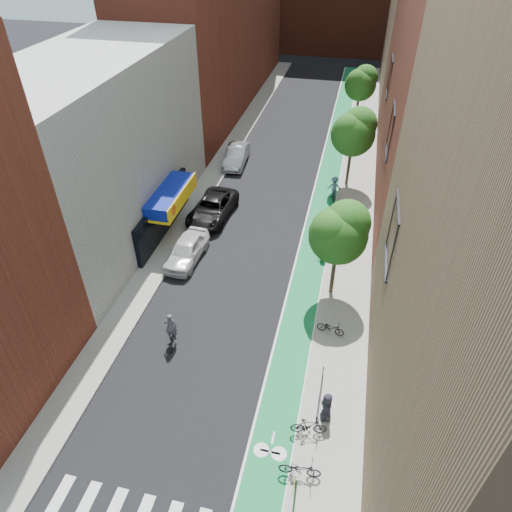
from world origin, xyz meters
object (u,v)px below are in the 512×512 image
Objects in this scene: cyclist_lane_far at (334,190)px; parked_car_black at (212,208)px; parked_car_silver at (236,156)px; cyclist_lead at (171,334)px; cyclist_lane_near at (323,246)px; pedestrian at (327,407)px; parked_car_white at (186,250)px; cyclist_lane_mid at (327,229)px.

parked_car_black is at bearing 18.47° from cyclist_lane_far.
parked_car_silver is 2.34× the size of cyclist_lead.
cyclist_lane_near reaches higher than pedestrian.
cyclist_lead is 1.04× the size of cyclist_lane_far.
cyclist_lead is 9.11m from pedestrian.
pedestrian is (1.49, -20.19, 0.07)m from cyclist_lane_far.
cyclist_lane_mid reaches higher than parked_car_white.
cyclist_lane_far is at bearing -86.63° from cyclist_lane_near.
cyclist_lane_far is at bearing 163.05° from pedestrian.
parked_car_black is 2.83× the size of cyclist_lane_far.
cyclist_lane_far reaches higher than pedestrian.
cyclist_lane_mid is at bearing -51.18° from parked_car_silver.
cyclist_lane_mid is at bearing 80.64° from cyclist_lane_far.
cyclist_lead is at bearing 57.01° from cyclist_lane_near.
pedestrian reaches higher than parked_car_black.
pedestrian is at bearing 100.11° from cyclist_lane_near.
parked_car_white is 2.83× the size of pedestrian.
cyclist_lane_far reaches higher than parked_car_white.
parked_car_silver is at bearing 97.37° from parked_car_black.
parked_car_white is 14.49m from pedestrian.
pedestrian is at bearing 148.58° from cyclist_lead.
parked_car_white is 2.20× the size of cyclist_lead.
parked_car_silver is at bearing -97.77° from cyclist_lead.
cyclist_lane_mid reaches higher than parked_car_black.
cyclist_lane_far reaches higher than parked_car_black.
cyclist_lane_near is at bearing -139.70° from cyclist_lead.
cyclist_lead is at bearing -88.22° from parked_car_silver.
parked_car_black reaches higher than parked_car_white.
parked_car_white is at bearing 39.20° from cyclist_lane_far.
parked_car_black is at bearing 8.49° from cyclist_lane_mid.
parked_car_white is 0.94× the size of parked_car_silver.
parked_car_black is 2.71× the size of cyclist_lead.
cyclist_lead reaches higher than parked_car_white.
parked_car_black is 9.27m from cyclist_lane_near.
parked_car_silver is (-0.39, 14.62, 0.02)m from parked_car_white.
cyclist_lane_mid is 14.68m from pedestrian.
pedestrian reaches higher than parked_car_white.
cyclist_lane_far is at bearing 31.95° from parked_car_black.
cyclist_lane_near is at bearing 18.49° from parked_car_white.
cyclist_lead is at bearing -78.66° from parked_car_black.
cyclist_lane_near is (8.78, -2.99, -0.01)m from parked_car_black.
pedestrian is (8.65, -2.83, 0.25)m from cyclist_lead.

